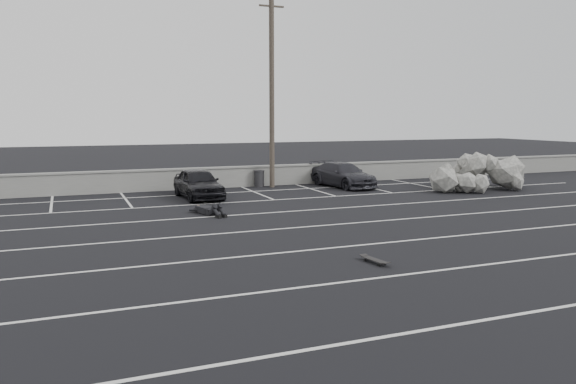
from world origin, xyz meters
name	(u,v)px	position (x,y,z in m)	size (l,w,h in m)	color
ground	(353,246)	(0.00, 0.00, 0.00)	(120.00, 120.00, 0.00)	black
seawall	(222,177)	(0.00, 14.00, 0.55)	(50.00, 0.45, 1.06)	gray
stall_lines	(291,219)	(-0.08, 4.41, 0.00)	(36.00, 20.05, 0.01)	silver
car_left	(198,183)	(-1.94, 10.77, 0.67)	(1.58, 3.92, 1.34)	black
car_right	(343,175)	(5.90, 11.99, 0.62)	(1.74, 4.29, 1.25)	#25252B
utility_pole	(272,91)	(2.44, 13.20, 4.88)	(1.28, 0.26, 9.63)	#4C4238
trash_bin	(259,178)	(1.88, 13.60, 0.43)	(0.71, 0.71, 0.85)	#28272A
riprap_pile	(478,178)	(11.75, 8.67, 0.56)	(5.90, 4.02, 1.62)	#A6A59C
person	(205,207)	(-2.59, 6.80, 0.25)	(1.59, 2.64, 0.49)	black
skateboard	(375,260)	(-0.39, -1.85, 0.08)	(0.33, 0.83, 0.10)	black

